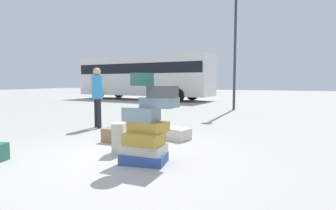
% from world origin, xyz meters
% --- Properties ---
extents(ground_plane, '(80.00, 80.00, 0.00)m').
position_xyz_m(ground_plane, '(0.00, 0.00, 0.00)').
color(ground_plane, '#9E9E99').
extents(suitcase_tower, '(0.90, 0.70, 1.46)m').
position_xyz_m(suitcase_tower, '(0.53, 0.13, 0.61)').
color(suitcase_tower, '#334F99').
rests_on(suitcase_tower, ground).
extents(suitcase_brown_foreground_near, '(0.62, 0.46, 0.30)m').
position_xyz_m(suitcase_brown_foreground_near, '(-0.82, 1.24, 0.15)').
color(suitcase_brown_foreground_near, olive).
rests_on(suitcase_brown_foreground_near, ground).
extents(suitcase_cream_left_side, '(0.86, 0.59, 0.26)m').
position_xyz_m(suitcase_cream_left_side, '(0.20, 1.99, 0.13)').
color(suitcase_cream_left_side, beige).
rests_on(suitcase_cream_left_side, ground).
extents(suitcase_cream_right_side, '(0.32, 0.36, 0.57)m').
position_xyz_m(suitcase_cream_right_side, '(-0.23, 0.43, 0.28)').
color(suitcase_cream_right_side, beige).
rests_on(suitcase_cream_right_side, ground).
extents(person_bearded_onlooker, '(0.31, 0.30, 1.72)m').
position_xyz_m(person_bearded_onlooker, '(-2.40, 2.53, 1.03)').
color(person_bearded_onlooker, black).
rests_on(person_bearded_onlooker, ground).
extents(parked_bus, '(10.31, 3.19, 3.15)m').
position_xyz_m(parked_bus, '(-7.12, 13.75, 1.83)').
color(parked_bus, silver).
rests_on(parked_bus, ground).
extents(lamp_post, '(0.36, 0.36, 6.98)m').
position_xyz_m(lamp_post, '(0.26, 9.19, 4.47)').
color(lamp_post, '#333338').
rests_on(lamp_post, ground).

